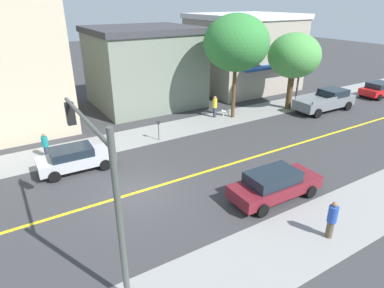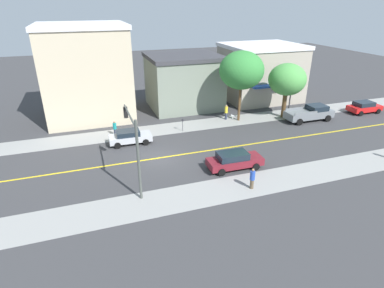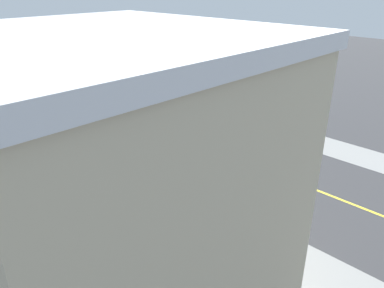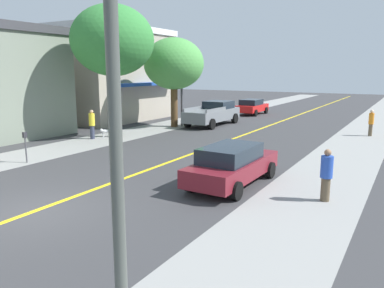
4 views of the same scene
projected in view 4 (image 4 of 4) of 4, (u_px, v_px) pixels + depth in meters
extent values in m
plane|color=#38383A|center=(33.00, 212.00, 11.54)|extent=(140.00, 140.00, 0.00)
cube|color=gray|center=(246.00, 271.00, 8.12)|extent=(3.39, 126.00, 0.01)
cube|color=yellow|center=(33.00, 212.00, 11.54)|extent=(0.20, 126.00, 0.00)
cube|color=#A39989|center=(103.00, 77.00, 33.69)|extent=(8.61, 10.19, 7.30)
cube|color=silver|center=(102.00, 31.00, 32.95)|extent=(8.91, 10.49, 0.50)
cube|color=#1E429E|center=(148.00, 84.00, 31.39)|extent=(1.04, 7.75, 0.24)
cylinder|color=brown|center=(174.00, 107.00, 28.92)|extent=(0.52, 0.52, 3.05)
ellipsoid|color=#4C9947|center=(174.00, 64.00, 28.32)|extent=(4.47, 4.47, 3.80)
cylinder|color=brown|center=(115.00, 105.00, 24.29)|extent=(0.30, 0.30, 4.12)
ellipsoid|color=#337F38|center=(112.00, 40.00, 23.54)|extent=(5.14, 5.14, 4.36)
cylinder|color=#4C4C51|center=(26.00, 150.00, 17.60)|extent=(0.07, 0.07, 1.18)
cube|color=#2D2D33|center=(25.00, 135.00, 17.47)|extent=(0.12, 0.18, 0.26)
cylinder|color=#474C47|center=(116.00, 149.00, 5.59)|extent=(0.20, 0.20, 6.12)
cylinder|color=#38383D|center=(182.00, 91.00, 28.91)|extent=(0.16, 0.16, 5.36)
ellipsoid|color=silver|center=(181.00, 53.00, 28.38)|extent=(0.70, 0.36, 0.24)
cube|color=red|center=(252.00, 108.00, 37.37)|extent=(1.92, 4.30, 0.64)
cube|color=#19232D|center=(251.00, 102.00, 37.08)|extent=(1.68, 2.32, 0.52)
cylinder|color=black|center=(248.00, 109.00, 39.09)|extent=(0.22, 0.64, 0.64)
cylinder|color=black|center=(266.00, 110.00, 38.14)|extent=(0.22, 0.64, 0.64)
cylinder|color=black|center=(237.00, 112.00, 36.71)|extent=(0.22, 0.64, 0.64)
cylinder|color=black|center=(256.00, 113.00, 35.76)|extent=(0.22, 0.64, 0.64)
cube|color=maroon|center=(233.00, 168.00, 14.23)|extent=(1.88, 4.83, 0.63)
cube|color=#19232D|center=(230.00, 153.00, 13.91)|extent=(1.62, 2.62, 0.56)
cylinder|color=black|center=(230.00, 164.00, 16.07)|extent=(0.23, 0.64, 0.64)
cylinder|color=black|center=(270.00, 170.00, 15.15)|extent=(0.23, 0.64, 0.64)
cylinder|color=black|center=(190.00, 183.00, 13.42)|extent=(0.23, 0.64, 0.64)
cylinder|color=black|center=(236.00, 191.00, 12.50)|extent=(0.23, 0.64, 0.64)
cube|color=slate|center=(212.00, 115.00, 29.82)|extent=(2.10, 5.91, 0.84)
cube|color=#19232D|center=(219.00, 105.00, 30.58)|extent=(1.90, 2.14, 0.59)
cube|color=slate|center=(194.00, 109.00, 29.20)|extent=(0.13, 3.06, 0.24)
cube|color=slate|center=(216.00, 110.00, 28.25)|extent=(0.13, 3.06, 0.24)
cylinder|color=black|center=(213.00, 117.00, 32.10)|extent=(0.29, 0.80, 0.80)
cylinder|color=black|center=(235.00, 118.00, 31.07)|extent=(0.29, 0.80, 0.80)
cylinder|color=black|center=(188.00, 122.00, 28.73)|extent=(0.29, 0.80, 0.80)
cylinder|color=black|center=(212.00, 124.00, 27.70)|extent=(0.29, 0.80, 0.80)
cylinder|color=brown|center=(325.00, 189.00, 12.43)|extent=(0.29, 0.29, 0.79)
cylinder|color=#284CB2|center=(327.00, 167.00, 12.29)|extent=(0.39, 0.39, 0.72)
sphere|color=#936B4C|center=(328.00, 153.00, 12.20)|extent=(0.22, 0.22, 0.22)
cylinder|color=#33384C|center=(92.00, 132.00, 23.85)|extent=(0.28, 0.28, 0.84)
cylinder|color=yellow|center=(92.00, 120.00, 23.70)|extent=(0.37, 0.37, 0.77)
sphere|color=tan|center=(91.00, 111.00, 23.60)|extent=(0.24, 0.24, 0.24)
cylinder|color=brown|center=(370.00, 130.00, 24.92)|extent=(0.24, 0.24, 0.79)
cylinder|color=orange|center=(371.00, 119.00, 24.78)|extent=(0.32, 0.32, 0.72)
sphere|color=beige|center=(372.00, 111.00, 24.69)|extent=(0.22, 0.22, 0.22)
ellipsoid|color=silver|center=(106.00, 131.00, 24.63)|extent=(0.52, 0.65, 0.26)
sphere|color=silver|center=(101.00, 130.00, 24.45)|extent=(0.21, 0.21, 0.21)
cylinder|color=silver|center=(103.00, 135.00, 24.57)|extent=(0.09, 0.09, 0.24)
cylinder|color=silver|center=(110.00, 135.00, 24.78)|extent=(0.09, 0.09, 0.24)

